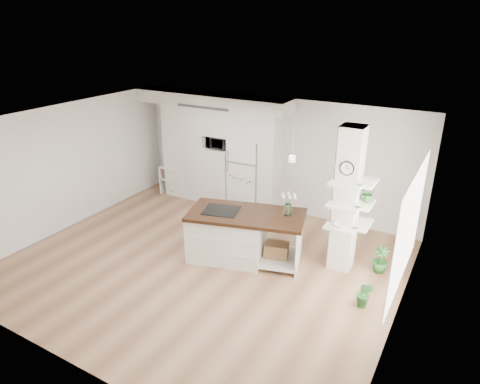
{
  "coord_description": "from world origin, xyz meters",
  "views": [
    {
      "loc": [
        4.1,
        -5.75,
        4.38
      ],
      "look_at": [
        0.29,
        0.9,
        1.21
      ],
      "focal_mm": 32.0,
      "sensor_mm": 36.0,
      "label": 1
    }
  ],
  "objects_px": {
    "bookshelf": "(174,182)",
    "floor_plant_a": "(364,294)",
    "refrigerator": "(247,174)",
    "kitchen_island": "(233,234)"
  },
  "relations": [
    {
      "from": "kitchen_island",
      "to": "bookshelf",
      "type": "bearing_deg",
      "value": 130.47
    },
    {
      "from": "bookshelf",
      "to": "kitchen_island",
      "type": "bearing_deg",
      "value": -39.48
    },
    {
      "from": "refrigerator",
      "to": "floor_plant_a",
      "type": "relative_size",
      "value": 3.52
    },
    {
      "from": "kitchen_island",
      "to": "floor_plant_a",
      "type": "relative_size",
      "value": 4.75
    },
    {
      "from": "kitchen_island",
      "to": "bookshelf",
      "type": "height_order",
      "value": "kitchen_island"
    },
    {
      "from": "bookshelf",
      "to": "floor_plant_a",
      "type": "bearing_deg",
      "value": -28.03
    },
    {
      "from": "refrigerator",
      "to": "floor_plant_a",
      "type": "distance_m",
      "value": 4.36
    },
    {
      "from": "refrigerator",
      "to": "kitchen_island",
      "type": "height_order",
      "value": "refrigerator"
    },
    {
      "from": "kitchen_island",
      "to": "refrigerator",
      "type": "bearing_deg",
      "value": 96.66
    },
    {
      "from": "kitchen_island",
      "to": "bookshelf",
      "type": "xyz_separation_m",
      "value": [
        -3.01,
        2.01,
        -0.18
      ]
    }
  ]
}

